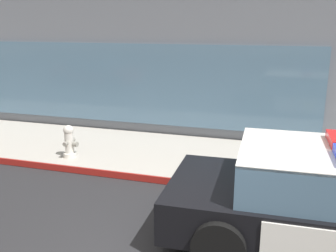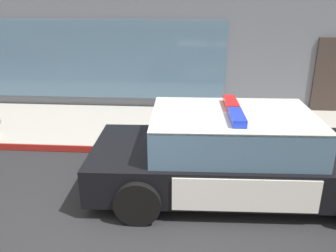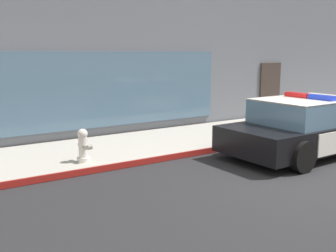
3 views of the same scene
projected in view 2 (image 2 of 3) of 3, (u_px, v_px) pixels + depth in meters
name	position (u px, v px, depth m)	size (l,w,h in m)	color
ground	(102.00, 228.00, 4.94)	(48.00, 48.00, 0.00)	#262628
sidewalk	(141.00, 127.00, 8.54)	(48.00, 2.79, 0.15)	#B2ADA3
curb_red_paint	(132.00, 151.00, 7.22)	(28.80, 0.04, 0.14)	maroon
police_cruiser	(239.00, 154.00, 5.67)	(4.96, 2.26, 1.49)	black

